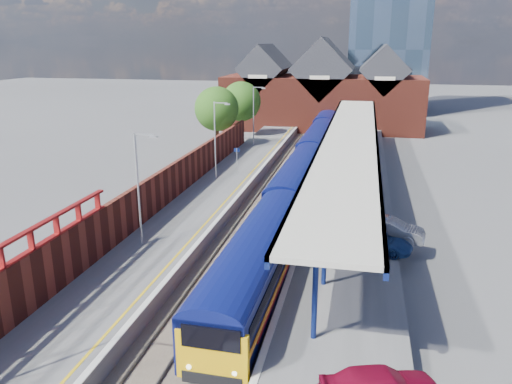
% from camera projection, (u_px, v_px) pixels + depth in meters
% --- Properties ---
extents(ground, '(240.00, 240.00, 0.00)m').
position_uv_depth(ground, '(297.00, 171.00, 52.45)').
color(ground, '#5B5B5E').
rests_on(ground, ground).
extents(ballast_bed, '(6.00, 76.00, 0.06)m').
position_uv_depth(ballast_bed, '(282.00, 199.00, 43.08)').
color(ballast_bed, '#473D33').
rests_on(ballast_bed, ground).
extents(rails, '(4.51, 76.00, 0.14)m').
position_uv_depth(rails, '(282.00, 198.00, 43.06)').
color(rails, slate).
rests_on(rails, ground).
extents(left_platform, '(5.00, 76.00, 1.00)m').
position_uv_depth(left_platform, '(220.00, 190.00, 44.07)').
color(left_platform, '#565659').
rests_on(left_platform, ground).
extents(right_platform, '(6.00, 76.00, 1.00)m').
position_uv_depth(right_platform, '(353.00, 198.00, 41.73)').
color(right_platform, '#565659').
rests_on(right_platform, ground).
extents(coping_left, '(0.30, 76.00, 0.05)m').
position_uv_depth(coping_left, '(246.00, 186.00, 43.44)').
color(coping_left, silver).
rests_on(coping_left, left_platform).
extents(coping_right, '(0.30, 76.00, 0.05)m').
position_uv_depth(coping_right, '(319.00, 190.00, 42.16)').
color(coping_right, silver).
rests_on(coping_right, right_platform).
extents(yellow_line, '(0.14, 76.00, 0.01)m').
position_uv_depth(yellow_line, '(240.00, 186.00, 43.57)').
color(yellow_line, yellow).
rests_on(yellow_line, left_platform).
extents(train, '(3.06, 65.94, 3.45)m').
position_uv_depth(train, '(309.00, 157.00, 49.24)').
color(train, '#0C1458').
rests_on(train, ground).
extents(canopy, '(4.50, 52.00, 4.48)m').
position_uv_depth(canopy, '(350.00, 138.00, 42.29)').
color(canopy, navy).
rests_on(canopy, right_platform).
extents(lamp_post_b, '(1.48, 0.18, 7.00)m').
position_uv_depth(lamp_post_b, '(140.00, 182.00, 29.85)').
color(lamp_post_b, '#A5A8AA').
rests_on(lamp_post_b, left_platform).
extents(lamp_post_c, '(1.48, 0.18, 7.00)m').
position_uv_depth(lamp_post_c, '(216.00, 135.00, 44.82)').
color(lamp_post_c, '#A5A8AA').
rests_on(lamp_post_c, left_platform).
extents(lamp_post_d, '(1.48, 0.18, 7.00)m').
position_uv_depth(lamp_post_d, '(255.00, 112.00, 59.78)').
color(lamp_post_d, '#A5A8AA').
rests_on(lamp_post_d, left_platform).
extents(platform_sign, '(0.55, 0.08, 2.50)m').
position_uv_depth(platform_sign, '(237.00, 156.00, 47.08)').
color(platform_sign, '#A5A8AA').
rests_on(platform_sign, left_platform).
extents(brick_wall, '(0.35, 50.00, 3.86)m').
position_uv_depth(brick_wall, '(163.00, 187.00, 37.99)').
color(brick_wall, maroon).
rests_on(brick_wall, left_platform).
extents(station_building, '(30.00, 12.12, 13.78)m').
position_uv_depth(station_building, '(323.00, 93.00, 77.07)').
color(station_building, maroon).
rests_on(station_building, ground).
extents(glass_tower, '(14.20, 14.20, 40.30)m').
position_uv_depth(glass_tower, '(391.00, 1.00, 91.35)').
color(glass_tower, '#465F78').
rests_on(glass_tower, ground).
extents(tree_near, '(5.20, 5.20, 8.10)m').
position_uv_depth(tree_near, '(218.00, 110.00, 58.53)').
color(tree_near, '#382314').
rests_on(tree_near, ground).
extents(tree_far, '(5.20, 5.20, 8.10)m').
position_uv_depth(tree_far, '(242.00, 103.00, 65.81)').
color(tree_far, '#382314').
rests_on(tree_far, ground).
extents(parked_car_silver, '(4.59, 2.23, 1.45)m').
position_uv_depth(parked_car_silver, '(389.00, 229.00, 31.39)').
color(parked_car_silver, '#ABABAF').
rests_on(parked_car_silver, right_platform).
extents(parked_car_dark, '(4.54, 2.59, 1.24)m').
position_uv_depth(parked_car_dark, '(359.00, 235.00, 30.79)').
color(parked_car_dark, black).
rests_on(parked_car_dark, right_platform).
extents(parked_car_blue, '(4.46, 3.03, 1.13)m').
position_uv_depth(parked_car_blue, '(378.00, 242.00, 29.86)').
color(parked_car_blue, navy).
rests_on(parked_car_blue, right_platform).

